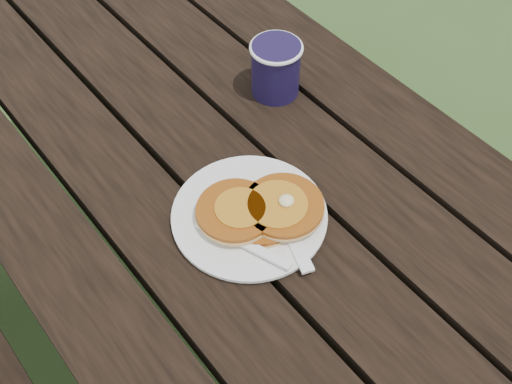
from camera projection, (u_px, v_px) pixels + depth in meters
ground at (232, 354)px, 1.66m from camera, size 60.00×60.00×0.00m
picnic_table at (228, 280)px, 1.38m from camera, size 1.36×1.80×0.75m
plate at (249, 216)px, 1.00m from camera, size 0.25×0.25×0.01m
pancake_stack at (261, 210)px, 0.99m from camera, size 0.19×0.16×0.04m
knife at (286, 225)px, 0.98m from camera, size 0.08×0.18×0.00m
fork at (258, 250)px, 0.95m from camera, size 0.08×0.16×0.01m
coffee_cup at (276, 66)px, 1.15m from camera, size 0.10×0.10×0.10m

